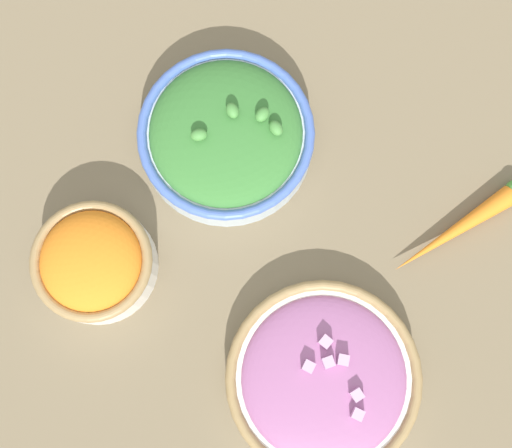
{
  "coord_description": "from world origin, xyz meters",
  "views": [
    {
      "loc": [
        0.08,
        -0.13,
        0.84
      ],
      "look_at": [
        0.0,
        0.0,
        0.03
      ],
      "focal_mm": 50.0,
      "sensor_mm": 36.0,
      "label": 1
    }
  ],
  "objects_px": {
    "bowl_broccoli": "(226,135)",
    "bowl_red_onion": "(323,378)",
    "loose_carrot": "(464,225)",
    "bowl_carrots": "(94,262)"
  },
  "relations": [
    {
      "from": "bowl_broccoli",
      "to": "bowl_red_onion",
      "type": "xyz_separation_m",
      "value": [
        0.25,
        -0.17,
        -0.01
      ]
    },
    {
      "from": "loose_carrot",
      "to": "bowl_broccoli",
      "type": "bearing_deg",
      "value": -53.02
    },
    {
      "from": "bowl_broccoli",
      "to": "bowl_carrots",
      "type": "bearing_deg",
      "value": -100.63
    },
    {
      "from": "bowl_red_onion",
      "to": "loose_carrot",
      "type": "xyz_separation_m",
      "value": [
        0.04,
        0.24,
        -0.01
      ]
    },
    {
      "from": "bowl_carrots",
      "to": "loose_carrot",
      "type": "distance_m",
      "value": 0.43
    },
    {
      "from": "bowl_broccoli",
      "to": "loose_carrot",
      "type": "bearing_deg",
      "value": 13.39
    },
    {
      "from": "bowl_broccoli",
      "to": "bowl_carrots",
      "type": "relative_size",
      "value": 1.51
    },
    {
      "from": "bowl_carrots",
      "to": "bowl_broccoli",
      "type": "bearing_deg",
      "value": 79.37
    },
    {
      "from": "bowl_red_onion",
      "to": "loose_carrot",
      "type": "bearing_deg",
      "value": 79.85
    },
    {
      "from": "bowl_broccoli",
      "to": "loose_carrot",
      "type": "xyz_separation_m",
      "value": [
        0.29,
        0.07,
        -0.02
      ]
    }
  ]
}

